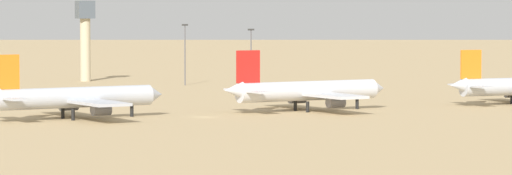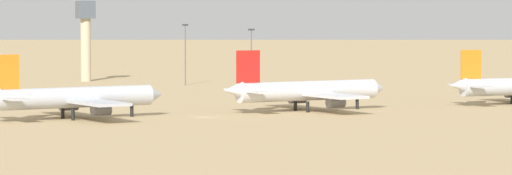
% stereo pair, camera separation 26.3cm
% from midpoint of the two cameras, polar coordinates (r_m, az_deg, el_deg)
% --- Properties ---
extents(ground, '(4000.00, 4000.00, 0.00)m').
position_cam_midpoint_polar(ground, '(298.73, -2.11, -1.20)').
color(ground, tan).
extents(parked_jet_orange_2, '(41.21, 35.08, 13.63)m').
position_cam_midpoint_polar(parked_jet_orange_2, '(295.20, -7.38, -0.41)').
color(parked_jet_orange_2, silver).
rests_on(parked_jet_orange_2, ground).
extents(parked_jet_red_3, '(41.77, 35.43, 13.80)m').
position_cam_midpoint_polar(parked_jet_red_3, '(315.26, 2.00, -0.14)').
color(parked_jet_red_3, silver).
rests_on(parked_jet_red_3, ground).
extents(control_tower, '(5.20, 5.20, 25.14)m').
position_cam_midpoint_polar(control_tower, '(445.52, -6.89, 2.20)').
color(control_tower, '#C6B793').
rests_on(control_tower, ground).
extents(light_pole_west, '(1.80, 0.50, 18.16)m').
position_cam_midpoint_polar(light_pole_west, '(420.06, -2.89, 1.49)').
color(light_pole_west, '#59595E').
rests_on(light_pole_west, ground).
extents(light_pole_east, '(1.80, 0.50, 17.04)m').
position_cam_midpoint_polar(light_pole_east, '(402.08, -0.22, 1.34)').
color(light_pole_east, '#59595E').
rests_on(light_pole_east, ground).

